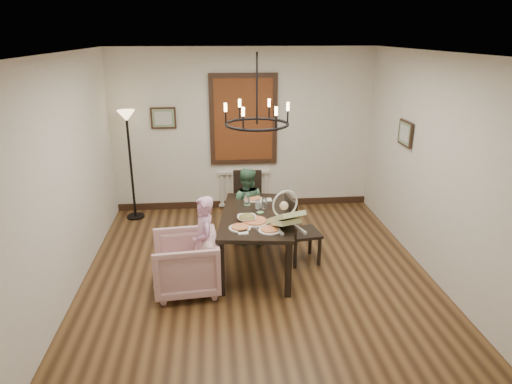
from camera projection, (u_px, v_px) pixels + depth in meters
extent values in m
cube|color=brown|center=(257.00, 274.00, 6.01)|extent=(4.50, 5.00, 0.01)
cube|color=white|center=(258.00, 53.00, 5.08)|extent=(4.50, 5.00, 0.01)
cube|color=silver|center=(243.00, 131.00, 7.89)|extent=(4.50, 0.01, 2.80)
cube|color=silver|center=(67.00, 178.00, 5.35)|extent=(0.01, 5.00, 2.80)
cube|color=silver|center=(435.00, 168.00, 5.74)|extent=(0.01, 5.00, 2.80)
cube|color=black|center=(257.00, 216.00, 5.99)|extent=(1.11, 1.72, 0.05)
cube|color=black|center=(222.00, 269.00, 5.42)|extent=(0.07, 0.07, 0.71)
cube|color=black|center=(232.00, 220.00, 6.83)|extent=(0.07, 0.07, 0.71)
cube|color=black|center=(288.00, 270.00, 5.39)|extent=(0.07, 0.07, 0.71)
cube|color=black|center=(285.00, 221.00, 6.81)|extent=(0.07, 0.07, 0.71)
imported|color=beige|center=(185.00, 263.00, 5.54)|extent=(0.86, 0.84, 0.72)
imported|color=#DB9ABE|center=(205.00, 250.00, 5.58)|extent=(0.31, 0.40, 0.98)
imported|color=#426E4F|center=(246.00, 213.00, 6.75)|extent=(0.53, 0.45, 0.97)
imported|color=white|center=(247.00, 218.00, 5.75)|extent=(0.29, 0.29, 0.07)
cylinder|color=tan|center=(255.00, 221.00, 5.70)|extent=(0.33, 0.33, 0.04)
cylinder|color=silver|center=(258.00, 205.00, 6.11)|extent=(0.06, 0.06, 0.12)
cube|color=brown|center=(243.00, 120.00, 7.79)|extent=(1.00, 0.03, 1.40)
cube|color=black|center=(163.00, 118.00, 7.66)|extent=(0.42, 0.03, 0.36)
cube|color=black|center=(405.00, 133.00, 6.50)|extent=(0.03, 0.42, 0.36)
torus|color=black|center=(257.00, 124.00, 5.58)|extent=(0.80, 0.80, 0.04)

